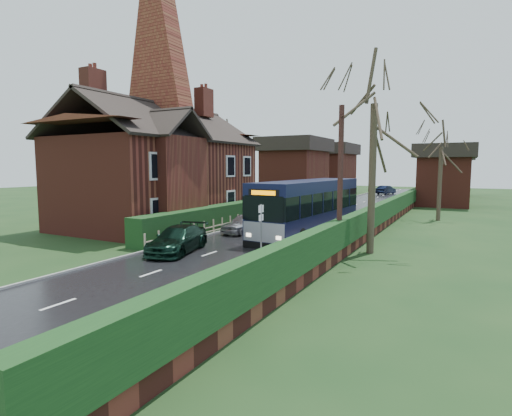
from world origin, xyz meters
The scene contains 18 objects.
ground centered at (0.00, 0.00, 0.00)m, with size 140.00×140.00×0.00m, color #28421C.
road centered at (0.00, 10.00, 0.01)m, with size 6.00×100.00×0.02m, color black.
pavement centered at (4.25, 10.00, 0.07)m, with size 2.50×100.00×0.14m, color slate.
kerb_right centered at (3.05, 10.00, 0.07)m, with size 0.12×100.00×0.14m, color gray.
kerb_left centered at (-3.05, 10.00, 0.05)m, with size 0.12×100.00×0.10m, color gray.
front_hedge centered at (-3.90, 5.00, 0.80)m, with size 1.20×16.00×1.60m, color black.
picket_fence centered at (-3.15, 5.00, 0.45)m, with size 0.10×16.00×0.90m, color tan, non-canonical shape.
right_wall_hedge centered at (5.80, 10.00, 1.02)m, with size 0.60×50.00×1.80m.
brick_house centered at (-8.73, 4.78, 4.38)m, with size 9.30×14.60×10.30m.
bus centered at (2.20, 5.48, 1.65)m, with size 3.18×11.11×3.33m.
car_silver centered at (-1.50, 4.13, 0.63)m, with size 1.48×3.68×1.25m, color silver.
car_green centered at (-1.60, -2.37, 0.64)m, with size 1.79×4.41×1.28m, color black.
car_distant centered at (-0.15, 44.75, 0.65)m, with size 1.38×3.97×1.31m, color #101932.
bus_stop_sign centered at (3.20, -2.79, 1.72)m, with size 0.07×0.39×2.61m.
telegraph_pole centered at (5.80, -0.21, 3.46)m, with size 0.42×0.84×6.84m.
tree_right_near centered at (6.75, 1.86, 7.59)m, with size 4.71×4.71×10.16m.
tree_right_far centered at (8.85, 16.27, 6.08)m, with size 4.21×4.21×8.14m.
tree_house_side centered at (-9.84, 15.30, 6.86)m, with size 4.04×4.04×9.18m.
Camera 1 is at (10.81, -17.53, 4.19)m, focal length 28.00 mm.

